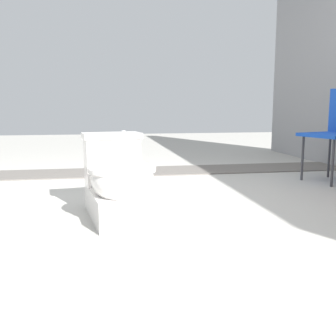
{
  "coord_description": "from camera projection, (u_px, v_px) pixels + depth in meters",
  "views": [
    {
      "loc": [
        2.61,
        -0.26,
        0.68
      ],
      "look_at": [
        0.28,
        0.16,
        0.3
      ],
      "focal_mm": 42.0,
      "sensor_mm": 36.0,
      "label": 1
    }
  ],
  "objects": [
    {
      "name": "gravel_strip",
      "position": [
        172.0,
        170.0,
        4.12
      ],
      "size": [
        0.56,
        8.0,
        0.01
      ],
      "primitive_type": "cube",
      "color": "#605B56",
      "rests_on": "ground"
    },
    {
      "name": "ground_plane",
      "position": [
        138.0,
        206.0,
        2.69
      ],
      "size": [
        14.0,
        14.0,
        0.0
      ],
      "primitive_type": "plane",
      "color": "#A8A59E"
    },
    {
      "name": "toilet",
      "position": [
        119.0,
        183.0,
        2.36
      ],
      "size": [
        0.68,
        0.46,
        0.52
      ],
      "rotation": [
        0.0,
        0.0,
        0.15
      ],
      "color": "white",
      "rests_on": "ground"
    }
  ]
}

